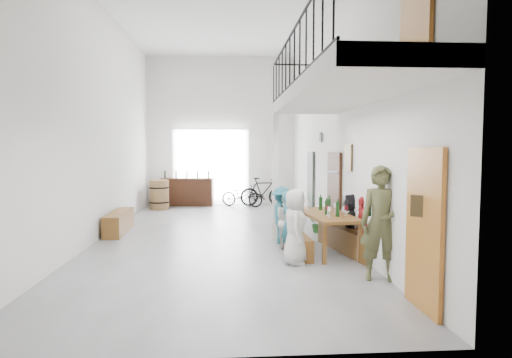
{
  "coord_description": "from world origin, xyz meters",
  "views": [
    {
      "loc": [
        0.19,
        -10.14,
        2.08
      ],
      "look_at": [
        0.85,
        -0.5,
        1.4
      ],
      "focal_mm": 30.0,
      "sensor_mm": 36.0,
      "label": 1
    }
  ],
  "objects": [
    {
      "name": "bicycle_far",
      "position": [
        1.53,
        5.38,
        0.52
      ],
      "size": [
        1.79,
        0.75,
        1.04
      ],
      "primitive_type": "imported",
      "rotation": [
        0.0,
        0.0,
        1.72
      ],
      "color": "black",
      "rests_on": "ground"
    },
    {
      "name": "counter_bottles",
      "position": [
        -1.27,
        5.63,
        1.15
      ],
      "size": [
        1.66,
        0.24,
        0.28
      ],
      "color": "black",
      "rests_on": "serving_counter"
    },
    {
      "name": "oak_barrel",
      "position": [
        -2.15,
        4.75,
        0.5
      ],
      "size": [
        0.69,
        0.69,
        1.01
      ],
      "color": "brown",
      "rests_on": "ground"
    },
    {
      "name": "tableware",
      "position": [
        2.21,
        -1.79,
        0.93
      ],
      "size": [
        0.64,
        1.12,
        0.35
      ],
      "color": "black",
      "rests_on": "tasting_table"
    },
    {
      "name": "guest_right_a",
      "position": [
        2.76,
        -2.28,
        0.59
      ],
      "size": [
        0.35,
        0.72,
        1.19
      ],
      "primitive_type": "imported",
      "rotation": [
        0.0,
        0.0,
        -1.67
      ],
      "color": "#AD1D20",
      "rests_on": "ground"
    },
    {
      "name": "tasting_table",
      "position": [
        2.19,
        -1.77,
        0.71
      ],
      "size": [
        1.0,
        2.03,
        0.79
      ],
      "rotation": [
        0.0,
        0.0,
        0.1
      ],
      "color": "brown",
      "rests_on": "ground"
    },
    {
      "name": "potted_plant",
      "position": [
        2.45,
        0.29,
        0.23
      ],
      "size": [
        0.53,
        0.51,
        0.47
      ],
      "primitive_type": "imported",
      "rotation": [
        0.0,
        0.0,
        0.43
      ],
      "color": "#194B1A",
      "rests_on": "ground"
    },
    {
      "name": "guest_left_a",
      "position": [
        1.42,
        -2.58,
        0.68
      ],
      "size": [
        0.52,
        0.72,
        1.36
      ],
      "primitive_type": "imported",
      "rotation": [
        0.0,
        0.0,
        1.44
      ],
      "color": "silver",
      "rests_on": "ground"
    },
    {
      "name": "guest_left_c",
      "position": [
        1.44,
        -1.46,
        0.6
      ],
      "size": [
        0.56,
        0.66,
        1.2
      ],
      "primitive_type": "imported",
      "rotation": [
        0.0,
        0.0,
        1.76
      ],
      "color": "silver",
      "rests_on": "ground"
    },
    {
      "name": "guest_left_d",
      "position": [
        1.4,
        -0.84,
        0.63
      ],
      "size": [
        0.56,
        0.86,
        1.25
      ],
      "primitive_type": "imported",
      "rotation": [
        0.0,
        0.0,
        1.45
      ],
      "color": "#256C7C",
      "rests_on": "ground"
    },
    {
      "name": "bench_inner",
      "position": [
        1.59,
        -1.72,
        0.2
      ],
      "size": [
        0.35,
        1.79,
        0.41
      ],
      "primitive_type": "cube",
      "rotation": [
        0.0,
        0.0,
        0.04
      ],
      "color": "brown",
      "rests_on": "ground"
    },
    {
      "name": "host_standing",
      "position": [
        2.62,
        -3.61,
        0.91
      ],
      "size": [
        0.75,
        0.59,
        1.82
      ],
      "primitive_type": "imported",
      "rotation": [
        0.0,
        0.0,
        -0.26
      ],
      "color": "#474828",
      "rests_on": "ground"
    },
    {
      "name": "room_walls",
      "position": [
        0.0,
        0.0,
        3.55
      ],
      "size": [
        12.0,
        12.0,
        12.0
      ],
      "color": "white",
      "rests_on": "ground"
    },
    {
      "name": "balcony",
      "position": [
        1.98,
        -3.13,
        2.96
      ],
      "size": [
        1.52,
        5.62,
        4.0
      ],
      "color": "white",
      "rests_on": "ground"
    },
    {
      "name": "side_bench",
      "position": [
        -2.5,
        0.62,
        0.26
      ],
      "size": [
        0.46,
        1.84,
        0.52
      ],
      "primitive_type": "cube",
      "rotation": [
        0.0,
        0.0,
        0.03
      ],
      "color": "brown",
      "rests_on": "ground"
    },
    {
      "name": "serving_counter",
      "position": [
        -1.27,
        5.65,
        0.5
      ],
      "size": [
        1.95,
        0.72,
        1.01
      ],
      "primitive_type": "cube",
      "rotation": [
        0.0,
        0.0,
        -0.1
      ],
      "color": "#351A0D",
      "rests_on": "ground"
    },
    {
      "name": "guest_right_c",
      "position": [
        2.83,
        -1.1,
        0.59
      ],
      "size": [
        0.56,
        0.68,
        1.19
      ],
      "primitive_type": "imported",
      "rotation": [
        0.0,
        0.0,
        -1.93
      ],
      "color": "silver",
      "rests_on": "ground"
    },
    {
      "name": "bicycle_near",
      "position": [
        0.74,
        5.21,
        0.41
      ],
      "size": [
        1.65,
        1.13,
        0.82
      ],
      "primitive_type": "imported",
      "rotation": [
        0.0,
        0.0,
        1.15
      ],
      "color": "black",
      "rests_on": "ground"
    },
    {
      "name": "gateway_portal",
      "position": [
        -0.4,
        5.94,
        1.4
      ],
      "size": [
        2.8,
        0.08,
        2.8
      ],
      "primitive_type": "cube",
      "color": "white",
      "rests_on": "ground"
    },
    {
      "name": "guest_right_b",
      "position": [
        2.72,
        -1.66,
        0.59
      ],
      "size": [
        0.72,
        1.14,
        1.17
      ],
      "primitive_type": "imported",
      "rotation": [
        0.0,
        0.0,
        -1.95
      ],
      "color": "black",
      "rests_on": "ground"
    },
    {
      "name": "right_wall_decor",
      "position": [
        2.7,
        -1.87,
        1.74
      ],
      "size": [
        0.07,
        8.28,
        5.07
      ],
      "color": "#A76420",
      "rests_on": "ground"
    },
    {
      "name": "bench_wall",
      "position": [
        2.57,
        -1.78,
        0.24
      ],
      "size": [
        0.68,
        2.12,
        0.48
      ],
      "primitive_type": "cube",
      "rotation": [
        0.0,
        0.0,
        0.2
      ],
      "color": "brown",
      "rests_on": "ground"
    },
    {
      "name": "guest_left_b",
      "position": [
        1.41,
        -1.84,
        0.62
      ],
      "size": [
        0.41,
        0.52,
        1.24
      ],
      "primitive_type": "imported",
      "rotation": [
        0.0,
        0.0,
        1.85
      ],
      "color": "#256C7C",
      "rests_on": "ground"
    },
    {
      "name": "floor",
      "position": [
        0.0,
        0.0,
        0.0
      ],
      "size": [
        12.0,
        12.0,
        0.0
      ],
      "primitive_type": "plane",
      "color": "slate",
      "rests_on": "ground"
    }
  ]
}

